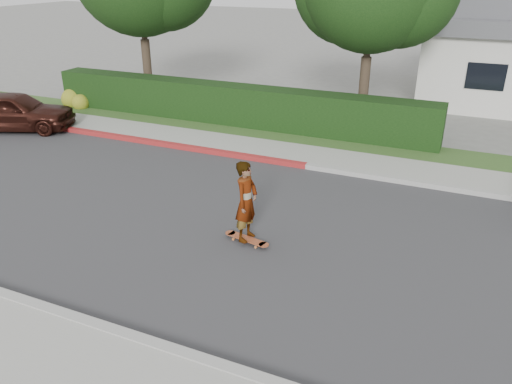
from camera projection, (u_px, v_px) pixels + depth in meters
ground at (210, 222)px, 11.65m from camera, size 120.00×120.00×0.00m
road at (210, 221)px, 11.65m from camera, size 60.00×8.00×0.01m
curb_near at (91, 325)px, 8.20m from camera, size 60.00×0.20×0.15m
sidewalk_near at (51, 362)px, 7.46m from camera, size 60.00×1.60×0.12m
curb_far at (275, 161)px, 15.04m from camera, size 60.00×0.20×0.15m
curb_red_section at (137, 140)px, 16.86m from camera, size 12.00×0.21×0.15m
sidewalk_far at (285, 152)px, 15.80m from camera, size 60.00×1.60×0.12m
planting_strip at (301, 138)px, 17.13m from camera, size 60.00×1.60×0.10m
hedge at (231, 105)px, 18.44m from camera, size 15.00×1.00×1.50m
flowering_shrub at (75, 100)px, 20.78m from camera, size 1.40×1.00×0.90m
skateboard at (247, 239)px, 10.72m from camera, size 1.13×0.43×0.10m
skateboarder at (246, 201)px, 10.35m from camera, size 0.46×0.67×1.76m
car_maroon at (14, 111)px, 17.86m from camera, size 4.44×3.08×1.40m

